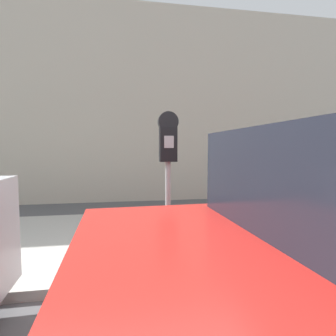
% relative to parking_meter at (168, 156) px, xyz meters
% --- Properties ---
extents(sidewalk, '(24.00, 2.80, 0.10)m').
position_rel_parking_meter_xyz_m(sidewalk, '(-0.43, 1.07, -1.25)').
color(sidewalk, '#ADAAA3').
rests_on(sidewalk, ground_plane).
extents(building_facade, '(24.00, 0.30, 5.11)m').
position_rel_parking_meter_xyz_m(building_facade, '(-0.43, 4.27, 1.25)').
color(building_facade, beige).
rests_on(building_facade, ground_plane).
extents(parking_meter, '(0.21, 0.13, 1.67)m').
position_rel_parking_meter_xyz_m(parking_meter, '(0.00, 0.00, 0.00)').
color(parking_meter, gray).
rests_on(parking_meter, sidewalk).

